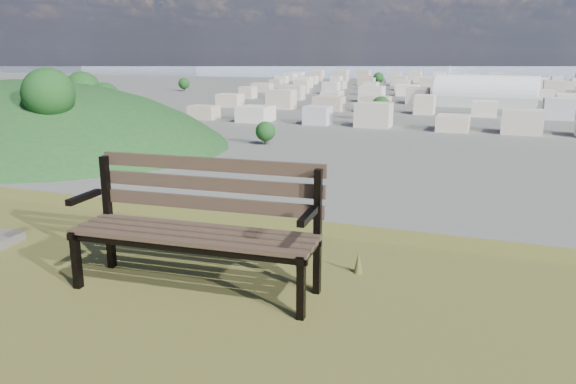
% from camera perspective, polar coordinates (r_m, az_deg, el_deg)
% --- Properties ---
extents(park_bench, '(1.88, 0.71, 0.97)m').
position_cam_1_polar(park_bench, '(4.26, -9.02, -2.61)').
color(park_bench, '#412F25').
rests_on(park_bench, hilltop_mesa).
extents(arena, '(49.62, 24.91, 20.19)m').
position_cam_1_polar(arena, '(296.91, 19.40, 9.10)').
color(arena, silver).
rests_on(arena, ground).
extents(green_wooded_hill, '(146.59, 117.28, 73.30)m').
position_cam_1_polar(green_wooded_hill, '(184.31, -25.44, 4.46)').
color(green_wooded_hill, '#163B16').
rests_on(green_wooded_hill, ground).
extents(city_blocks, '(395.00, 361.00, 7.00)m').
position_cam_1_polar(city_blocks, '(396.16, 20.24, 9.92)').
color(city_blocks, beige).
rests_on(city_blocks, ground).
extents(city_trees, '(406.52, 387.20, 9.98)m').
position_cam_1_polar(city_trees, '(322.14, 15.33, 9.75)').
color(city_trees, '#322819').
rests_on(city_trees, ground).
extents(bay_water, '(2400.00, 700.00, 0.12)m').
position_cam_1_polar(bay_water, '(901.42, 20.66, 11.56)').
color(bay_water, '#8C9CB2').
rests_on(bay_water, ground).
extents(far_hills, '(2050.00, 340.00, 60.00)m').
position_cam_1_polar(far_hills, '(1405.41, 18.34, 13.40)').
color(far_hills, '#96A0BA').
rests_on(far_hills, ground).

